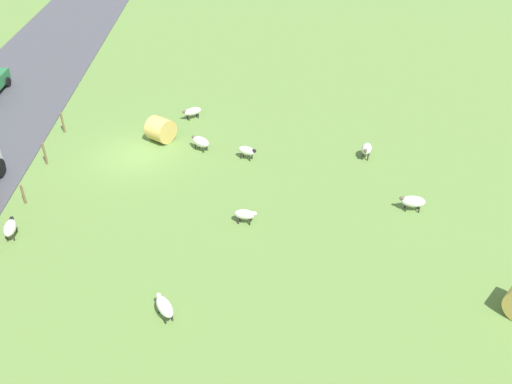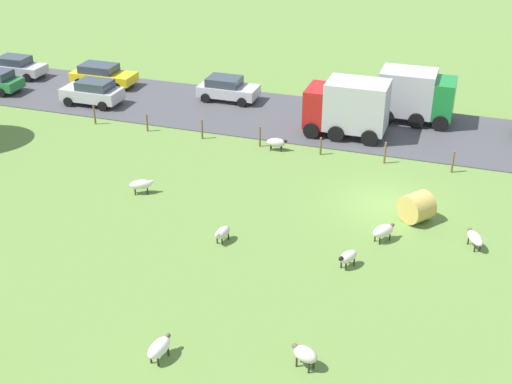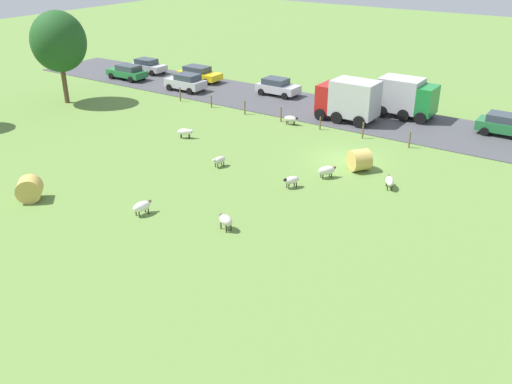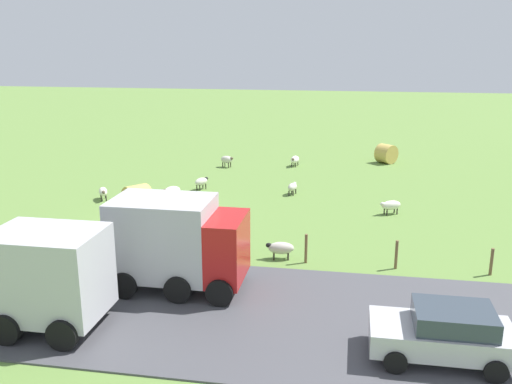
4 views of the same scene
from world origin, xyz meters
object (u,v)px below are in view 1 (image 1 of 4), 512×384
at_px(sheep_5, 10,228).
at_px(sheep_6, 247,151).
at_px(sheep_2, 164,307).
at_px(sheep_3, 245,214).
at_px(sheep_7, 413,201).
at_px(sheep_1, 201,142).
at_px(hay_bale_0, 161,130).
at_px(sheep_4, 367,149).
at_px(sheep_0, 192,112).

xyz_separation_m(sheep_5, sheep_6, (-10.46, -6.30, 0.02)).
relative_size(sheep_2, sheep_3, 1.13).
relative_size(sheep_3, sheep_7, 0.87).
height_order(sheep_1, hay_bale_0, hay_bale_0).
relative_size(sheep_4, hay_bale_0, 0.77).
distance_m(sheep_5, sheep_6, 12.21).
xyz_separation_m(sheep_6, hay_bale_0, (4.85, -2.22, 0.20)).
distance_m(sheep_0, sheep_5, 13.35).
bearing_deg(sheep_5, sheep_6, -148.95).
xyz_separation_m(sheep_0, sheep_4, (-9.70, 5.07, 0.08)).
distance_m(sheep_7, hay_bale_0, 14.41).
xyz_separation_m(sheep_1, sheep_7, (-10.17, 6.03, -0.01)).
distance_m(sheep_0, sheep_3, 11.04).
relative_size(sheep_3, sheep_6, 1.00).
xyz_separation_m(sheep_2, sheep_5, (7.22, -4.90, -0.02)).
distance_m(sheep_4, sheep_7, 4.98).
height_order(sheep_5, sheep_6, sheep_6).
bearing_deg(sheep_4, sheep_7, 103.72).
height_order(sheep_0, sheep_4, sheep_4).
bearing_deg(sheep_2, hay_bale_0, -83.14).
bearing_deg(hay_bale_0, sheep_2, 96.86).
bearing_deg(sheep_3, sheep_6, -92.11).
bearing_deg(sheep_1, hay_bale_0, -26.64).
distance_m(sheep_1, sheep_7, 11.82).
bearing_deg(sheep_0, sheep_4, 152.40).
height_order(sheep_0, hay_bale_0, hay_bale_0).
xyz_separation_m(sheep_1, sheep_4, (-8.99, 1.19, 0.05)).
height_order(sheep_1, sheep_2, sheep_1).
bearing_deg(sheep_3, sheep_2, 61.30).
relative_size(sheep_2, sheep_5, 1.00).
relative_size(sheep_2, sheep_7, 0.98).
height_order(sheep_6, hay_bale_0, hay_bale_0).
relative_size(sheep_4, sheep_7, 0.86).
distance_m(sheep_1, sheep_4, 9.07).
relative_size(sheep_1, sheep_5, 0.98).
bearing_deg(sheep_4, sheep_5, 20.04).
distance_m(sheep_2, hay_bale_0, 13.51).
distance_m(sheep_1, sheep_3, 7.12).
distance_m(sheep_2, sheep_5, 8.73).
distance_m(sheep_2, sheep_7, 12.53).
height_order(sheep_7, hay_bale_0, hay_bale_0).
bearing_deg(sheep_6, hay_bale_0, -24.61).
xyz_separation_m(sheep_1, hay_bale_0, (2.31, -1.16, 0.19)).
xyz_separation_m(sheep_3, hay_bale_0, (4.64, -7.89, 0.23)).
bearing_deg(hay_bale_0, sheep_0, -120.44).
distance_m(sheep_0, sheep_4, 10.95).
height_order(sheep_1, sheep_6, sheep_1).
height_order(sheep_2, hay_bale_0, hay_bale_0).
xyz_separation_m(sheep_0, sheep_1, (-0.71, 3.88, 0.02)).
bearing_deg(sheep_0, sheep_2, 90.05).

